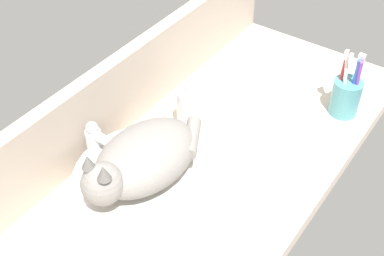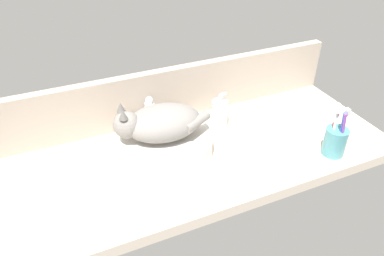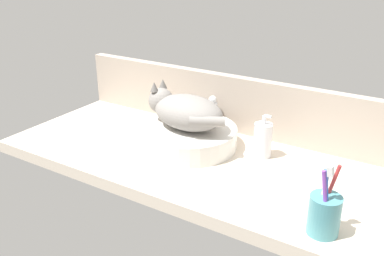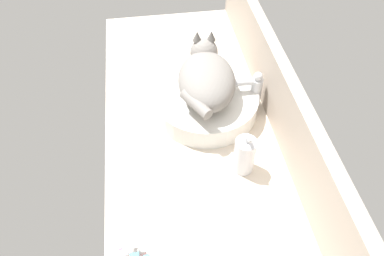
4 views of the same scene
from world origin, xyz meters
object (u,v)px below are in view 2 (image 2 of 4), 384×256
(soap_dispenser, at_px, (220,114))
(toothbrush_cup, at_px, (335,140))
(sink_basin, at_px, (165,144))
(cat, at_px, (159,123))
(faucet, at_px, (151,113))

(soap_dispenser, bearing_deg, toothbrush_cup, -46.55)
(soap_dispenser, distance_m, toothbrush_cup, 0.41)
(sink_basin, distance_m, soap_dispenser, 0.25)
(toothbrush_cup, bearing_deg, sink_basin, 155.74)
(sink_basin, bearing_deg, toothbrush_cup, -24.26)
(toothbrush_cup, bearing_deg, cat, 156.23)
(sink_basin, xyz_separation_m, faucet, (0.00, 0.15, 0.04))
(faucet, height_order, soap_dispenser, soap_dispenser)
(toothbrush_cup, bearing_deg, soap_dispenser, 133.45)
(faucet, relative_size, toothbrush_cup, 0.73)
(cat, xyz_separation_m, faucet, (0.02, 0.15, -0.05))
(sink_basin, distance_m, toothbrush_cup, 0.57)
(cat, distance_m, faucet, 0.16)
(faucet, bearing_deg, sink_basin, -91.08)
(sink_basin, bearing_deg, cat, 177.50)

